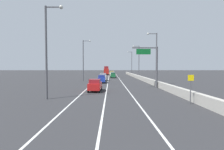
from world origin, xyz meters
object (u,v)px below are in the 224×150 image
object	(u,v)px
overhead_sign_gantry	(153,62)
lamp_post_right_second	(155,55)
car_silver_2	(103,77)
car_green_5	(113,75)
lamp_post_right_fourth	(131,62)
lamp_post_left_near	(48,46)
lamp_post_left_mid	(84,58)
car_red_1	(95,85)
car_yellow_4	(112,73)
car_blue_0	(102,79)
speed_advisory_sign	(191,87)
box_truck	(106,71)
car_white_3	(112,74)
lamp_post_right_third	(138,60)

from	to	relation	value
overhead_sign_gantry	lamp_post_right_second	world-z (taller)	lamp_post_right_second
car_silver_2	car_green_5	xyz separation A→B (m)	(2.94, 14.07, -0.10)
overhead_sign_gantry	lamp_post_right_fourth	distance (m)	50.08
lamp_post_left_near	lamp_post_left_mid	size ratio (longest dim) A/B	1.00
car_red_1	car_silver_2	xyz separation A→B (m)	(0.37, 21.92, 0.09)
lamp_post_left_mid	car_green_5	bearing A→B (deg)	63.43
lamp_post_left_near	car_yellow_4	world-z (taller)	lamp_post_left_near
lamp_post_left_mid	car_silver_2	size ratio (longest dim) A/B	2.41
lamp_post_left_mid	lamp_post_right_fourth	bearing A→B (deg)	64.53
lamp_post_right_second	car_yellow_4	world-z (taller)	lamp_post_right_second
overhead_sign_gantry	car_red_1	bearing A→B (deg)	-154.52
overhead_sign_gantry	car_red_1	size ratio (longest dim) A/B	1.66
car_blue_0	speed_advisory_sign	bearing A→B (deg)	-67.94
box_truck	car_yellow_4	bearing A→B (deg)	-63.25
lamp_post_right_second	lamp_post_left_mid	size ratio (longest dim) A/B	1.00
lamp_post_left_near	box_truck	size ratio (longest dim) A/B	1.15
lamp_post_right_second	car_yellow_4	size ratio (longest dim) A/B	2.57
lamp_post_right_fourth	box_truck	xyz separation A→B (m)	(-11.60, 7.98, -4.29)
lamp_post_right_fourth	car_white_3	xyz separation A→B (m)	(-8.69, -10.09, -5.27)
car_red_1	car_white_3	distance (m)	44.89
car_yellow_4	car_green_5	size ratio (longest dim) A/B	0.90
lamp_post_left_near	speed_advisory_sign	bearing A→B (deg)	-11.02
car_yellow_4	lamp_post_left_near	bearing A→B (deg)	-96.98
car_blue_0	box_truck	size ratio (longest dim) A/B	0.51
overhead_sign_gantry	lamp_post_right_second	bearing A→B (deg)	71.07
lamp_post_right_fourth	lamp_post_left_mid	size ratio (longest dim) A/B	1.00
lamp_post_right_fourth	car_green_5	bearing A→B (deg)	-114.53
lamp_post_left_mid	car_silver_2	distance (m)	7.40
car_yellow_4	car_blue_0	bearing A→B (deg)	-93.71
overhead_sign_gantry	car_yellow_4	distance (m)	53.26
car_blue_0	car_white_3	xyz separation A→B (m)	(2.93, 29.37, 0.00)
lamp_post_right_second	car_white_3	distance (m)	36.54
lamp_post_right_fourth	car_white_3	size ratio (longest dim) A/B	2.59
car_red_1	car_white_3	size ratio (longest dim) A/B	1.07
overhead_sign_gantry	box_truck	world-z (taller)	overhead_sign_gantry
car_red_1	lamp_post_left_near	bearing A→B (deg)	-124.91
car_blue_0	car_silver_2	xyz separation A→B (m)	(0.07, 6.52, 0.09)
speed_advisory_sign	lamp_post_right_fourth	world-z (taller)	lamp_post_right_fourth
lamp_post_right_second	car_green_5	bearing A→B (deg)	107.84
lamp_post_right_second	car_blue_0	distance (m)	13.89
speed_advisory_sign	car_blue_0	xyz separation A→B (m)	(-10.28, 25.38, -0.81)
speed_advisory_sign	lamp_post_right_fourth	bearing A→B (deg)	88.82
car_blue_0	car_green_5	bearing A→B (deg)	81.68
car_yellow_4	overhead_sign_gantry	bearing A→B (deg)	-82.31
lamp_post_right_second	lamp_post_right_third	world-z (taller)	same
overhead_sign_gantry	lamp_post_right_fourth	size ratio (longest dim) A/B	0.69
lamp_post_left_near	car_silver_2	size ratio (longest dim) A/B	2.41
overhead_sign_gantry	speed_advisory_sign	world-z (taller)	overhead_sign_gantry
lamp_post_right_fourth	lamp_post_left_near	size ratio (longest dim) A/B	1.00
lamp_post_right_second	car_yellow_4	bearing A→B (deg)	100.38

